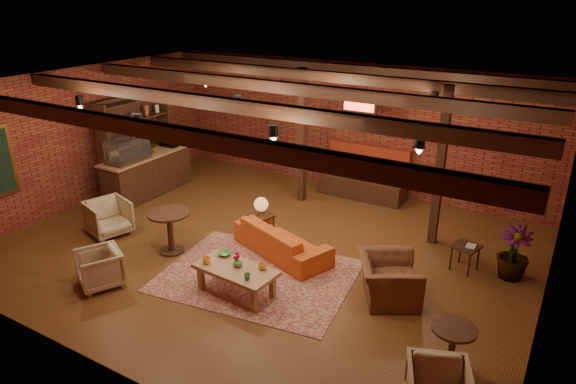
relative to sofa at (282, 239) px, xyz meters
The scene contains 27 objects.
floor 0.53m from the sofa, behind, with size 10.00×10.00×0.00m, color #3B200E.
ceiling 2.92m from the sofa, behind, with size 10.00×8.00×0.02m, color black.
wall_back 4.23m from the sofa, 96.05° to the left, with size 10.00×0.02×3.20m, color maroon.
wall_front 4.22m from the sofa, 96.05° to the right, with size 10.00×0.02×3.20m, color maroon.
wall_left 5.58m from the sofa, behind, with size 0.02×8.00×3.20m, color maroon.
wall_right 4.75m from the sofa, ahead, with size 0.02×8.00×3.20m, color maroon.
ceiling_beams 2.80m from the sofa, behind, with size 9.80×6.40×0.22m, color black, non-canonical shape.
ceiling_pipe 3.03m from the sofa, 104.83° to the left, with size 0.12×0.12×9.60m, color black.
post_left 3.08m from the sofa, 111.48° to the left, with size 0.16×0.16×3.20m, color black.
post_right 3.36m from the sofa, 40.12° to the left, with size 0.16×0.16×3.20m, color black.
service_counter 4.66m from the sofa, 167.51° to the left, with size 0.80×2.50×1.60m, color black, non-canonical shape.
plant_counter 4.67m from the sofa, 164.80° to the left, with size 0.35×0.39×0.30m, color #337F33.
shelving_hutch 5.12m from the sofa, 167.39° to the left, with size 0.52×2.00×2.40m, color black, non-canonical shape.
banquette 3.56m from the sofa, 87.16° to the left, with size 2.10×0.70×1.00m, color maroon, non-canonical shape.
service_sign 3.72m from the sofa, 86.75° to the left, with size 0.86×0.06×0.30m, color #FF3419.
ceiling_spotlights 2.58m from the sofa, behind, with size 6.40×4.40×0.28m, color black, non-canonical shape.
rug 0.99m from the sofa, 86.70° to the right, with size 3.34×2.56×0.01m, color maroon.
sofa is the anchor object (origin of this frame).
coffee_table 1.57m from the sofa, 88.59° to the right, with size 1.45×0.81×0.73m.
side_table_lamp 0.87m from the sofa, 153.98° to the left, with size 0.56×0.56×0.92m.
round_table_left 2.19m from the sofa, 151.61° to the right, with size 0.81×0.81×0.85m.
armchair_a 3.75m from the sofa, 162.97° to the right, with size 0.80×0.75×0.82m, color beige.
armchair_b 3.35m from the sofa, 129.53° to the right, with size 0.71×0.66×0.73m, color beige.
armchair_right 2.36m from the sofa, 10.06° to the right, with size 1.09×0.71×0.96m, color brown.
side_table_book 3.41m from the sofa, 20.50° to the left, with size 0.54×0.54×0.51m.
round_table_right 4.03m from the sofa, 24.55° to the right, with size 0.60×0.60×0.70m.
plant_tall 4.35m from the sofa, 18.47° to the left, with size 1.65×1.65×2.94m, color #4C7F4C.
Camera 1 is at (5.05, -7.59, 4.84)m, focal length 32.00 mm.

